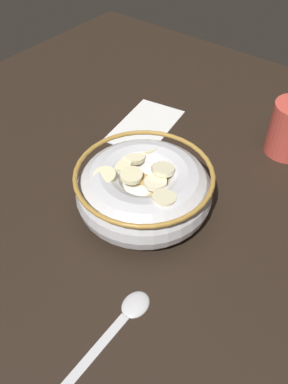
% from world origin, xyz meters
% --- Properties ---
extents(ground_plane, '(0.98, 0.98, 0.02)m').
position_xyz_m(ground_plane, '(0.00, 0.00, -0.01)').
color(ground_plane, black).
extents(cereal_bowl, '(0.18, 0.18, 0.07)m').
position_xyz_m(cereal_bowl, '(-0.00, 0.00, 0.04)').
color(cereal_bowl, silver).
rests_on(cereal_bowl, ground_plane).
extents(spoon, '(0.13, 0.03, 0.01)m').
position_xyz_m(spoon, '(-0.14, -0.08, 0.00)').
color(spoon, silver).
rests_on(spoon, ground_plane).
extents(folded_napkin, '(0.15, 0.10, 0.00)m').
position_xyz_m(folded_napkin, '(0.15, 0.11, 0.00)').
color(folded_napkin, white).
rests_on(folded_napkin, ground_plane).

